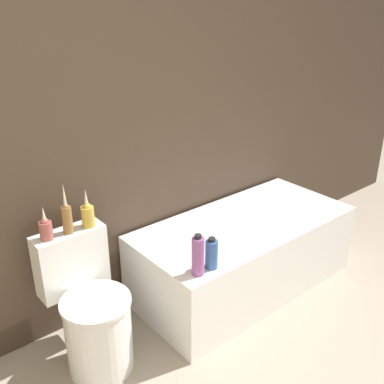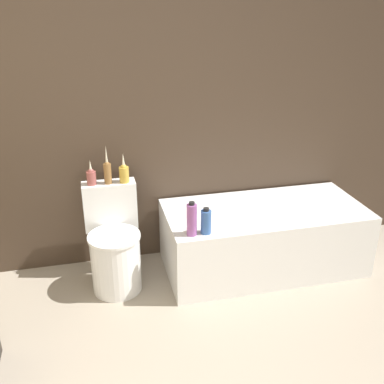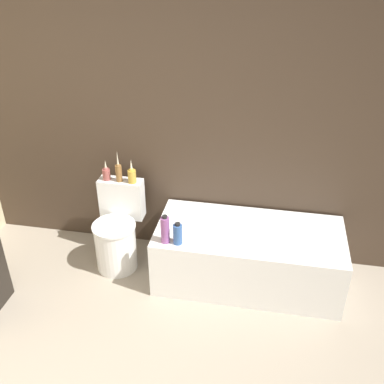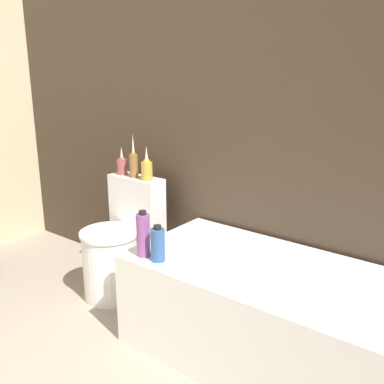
% 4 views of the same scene
% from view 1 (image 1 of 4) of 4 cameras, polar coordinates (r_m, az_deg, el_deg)
% --- Properties ---
extents(wall_back_tiled, '(6.40, 0.06, 2.60)m').
position_cam_1_polar(wall_back_tiled, '(2.56, -11.44, 10.58)').
color(wall_back_tiled, '#423326').
rests_on(wall_back_tiled, ground_plane).
extents(bathtub, '(1.50, 0.71, 0.50)m').
position_cam_1_polar(bathtub, '(3.10, 6.50, -7.71)').
color(bathtub, white).
rests_on(bathtub, ground).
extents(toilet, '(0.38, 0.50, 0.73)m').
position_cam_1_polar(toilet, '(2.53, -12.63, -14.92)').
color(toilet, white).
rests_on(toilet, ground).
extents(vase_gold, '(0.07, 0.07, 0.18)m').
position_cam_1_polar(vase_gold, '(2.37, -18.10, -4.38)').
color(vase_gold, '#994C47').
rests_on(vase_gold, toilet).
extents(vase_silver, '(0.05, 0.05, 0.28)m').
position_cam_1_polar(vase_silver, '(2.38, -15.61, -3.04)').
color(vase_silver, olive).
rests_on(vase_silver, toilet).
extents(vase_bronze, '(0.07, 0.07, 0.21)m').
position_cam_1_polar(vase_bronze, '(2.43, -13.12, -2.71)').
color(vase_bronze, gold).
rests_on(vase_bronze, toilet).
extents(shampoo_bottle_tall, '(0.07, 0.07, 0.24)m').
position_cam_1_polar(shampoo_bottle_tall, '(2.38, 0.76, -8.10)').
color(shampoo_bottle_tall, '#8C4C8C').
rests_on(shampoo_bottle_tall, bathtub).
extents(shampoo_bottle_short, '(0.07, 0.07, 0.18)m').
position_cam_1_polar(shampoo_bottle_short, '(2.45, 2.50, -7.86)').
color(shampoo_bottle_short, '#335999').
rests_on(shampoo_bottle_short, bathtub).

